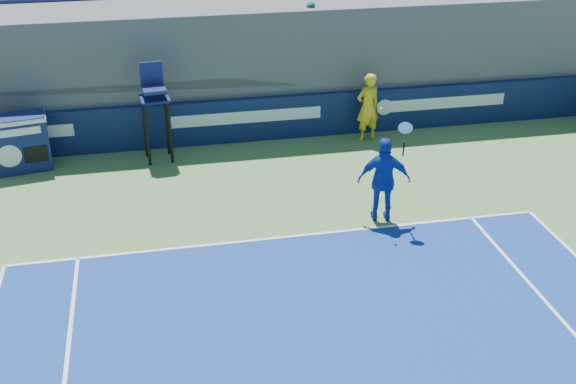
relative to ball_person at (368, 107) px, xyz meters
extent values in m
imported|color=gold|center=(0.00, 0.00, 0.00)|extent=(0.76, 0.59, 1.84)
cube|color=white|center=(-3.18, -4.67, -0.91)|extent=(10.97, 0.07, 0.00)
cube|color=#0C1943|center=(-3.18, 0.54, -0.33)|extent=(20.40, 0.20, 1.20)
cube|color=white|center=(-9.18, 0.44, -0.21)|extent=(3.20, 0.01, 0.32)
cube|color=white|center=(-3.18, 0.44, -0.21)|extent=(4.00, 0.01, 0.32)
cube|color=white|center=(2.32, 0.44, -0.21)|extent=(3.60, 0.01, 0.32)
cylinder|color=white|center=(0.62, 0.44, -0.21)|extent=(0.44, 0.01, 0.44)
cube|color=#101C51|center=(-8.80, -0.14, -0.23)|extent=(1.40, 0.91, 1.40)
cube|color=silver|center=(-8.80, -0.14, 0.40)|extent=(1.42, 0.94, 0.10)
cylinder|color=white|center=(-9.03, -0.55, -0.38)|extent=(0.55, 0.12, 0.56)
cube|color=black|center=(-8.44, -0.44, -0.43)|extent=(0.55, 0.12, 0.40)
cube|color=silver|center=(-8.73, -0.50, 0.19)|extent=(0.99, 0.18, 0.18)
cylinder|color=black|center=(-5.77, -0.53, -0.13)|extent=(0.08, 0.08, 1.60)
cylinder|color=black|center=(-5.21, -0.48, -0.13)|extent=(0.08, 0.08, 1.60)
cylinder|color=black|center=(-5.82, 0.03, -0.13)|extent=(0.08, 0.08, 1.60)
cylinder|color=black|center=(-5.26, 0.08, -0.13)|extent=(0.08, 0.08, 1.60)
cube|color=#0E1347|center=(-5.52, -0.23, 0.70)|extent=(0.76, 0.76, 0.06)
cube|color=navy|center=(-5.51, -0.32, 0.95)|extent=(0.59, 0.50, 0.08)
cube|color=#151C52|center=(-5.54, 0.03, 1.25)|extent=(0.55, 0.11, 0.60)
imported|color=#1538AE|center=(-0.98, -4.33, 0.01)|extent=(1.17, 0.69, 1.87)
cylinder|color=black|center=(-0.66, -4.48, 0.77)|extent=(0.08, 0.16, 0.39)
torus|color=silver|center=(-0.69, -4.55, 1.25)|extent=(0.31, 0.20, 0.29)
cylinder|color=white|center=(-0.69, -4.55, 1.25)|extent=(0.26, 0.16, 0.24)
sphere|color=yellow|center=(-1.15, -4.38, 1.62)|extent=(0.07, 0.07, 0.07)
cube|color=#4F4E53|center=(-3.18, 2.44, 0.76)|extent=(20.40, 3.60, 3.38)
cube|color=#4F4E53|center=(-3.18, 1.09, 0.54)|extent=(20.40, 0.90, 0.55)
cube|color=#151B4F|center=(-3.18, 0.99, 1.02)|extent=(20.00, 0.45, 0.08)
cube|color=#151B4F|center=(-3.18, 1.24, 1.22)|extent=(20.00, 0.06, 0.45)
cube|color=#4F4E53|center=(-3.18, 1.99, 1.09)|extent=(20.40, 0.90, 0.55)
cube|color=#151B4F|center=(-3.18, 1.89, 1.57)|extent=(20.00, 0.45, 0.08)
cube|color=#151B4F|center=(-3.18, 2.14, 1.77)|extent=(20.00, 0.06, 0.45)
cube|color=#4F4E53|center=(-3.18, 2.89, 1.64)|extent=(20.40, 0.90, 0.55)
cube|color=#151B4F|center=(-3.18, 2.79, 2.12)|extent=(20.00, 0.45, 0.08)
cube|color=#0C1647|center=(-3.18, 4.39, 1.27)|extent=(20.80, 0.30, 4.40)
cube|color=#0C1647|center=(7.17, 2.44, 0.77)|extent=(0.30, 3.90, 3.40)
imported|color=teal|center=(-1.32, 1.04, 1.71)|extent=(1.10, 0.71, 1.74)
imported|color=black|center=(4.56, 1.04, 1.76)|extent=(0.72, 0.51, 1.85)
camera|label=1|loc=(-5.65, -17.21, 6.62)|focal=45.00mm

